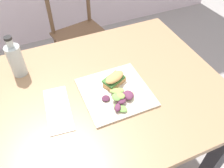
{
  "coord_description": "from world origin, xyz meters",
  "views": [
    {
      "loc": [
        -0.13,
        -0.54,
        1.53
      ],
      "look_at": [
        0.17,
        0.15,
        0.76
      ],
      "focal_mm": 37.69,
      "sensor_mm": 36.0,
      "label": 1
    }
  ],
  "objects_px": {
    "dining_table": "(90,110)",
    "sandwich_half_front": "(114,80)",
    "chair_wooden_far": "(80,34)",
    "bottle_cold_brew": "(17,61)",
    "fork_on_napkin": "(57,106)",
    "plate_lunch": "(116,92)"
  },
  "relations": [
    {
      "from": "chair_wooden_far",
      "to": "plate_lunch",
      "type": "xyz_separation_m",
      "value": [
        -0.11,
        -0.94,
        0.3
      ]
    },
    {
      "from": "sandwich_half_front",
      "to": "fork_on_napkin",
      "type": "xyz_separation_m",
      "value": [
        -0.28,
        -0.02,
        -0.03
      ]
    },
    {
      "from": "fork_on_napkin",
      "to": "bottle_cold_brew",
      "type": "bearing_deg",
      "value": 112.16
    },
    {
      "from": "chair_wooden_far",
      "to": "fork_on_napkin",
      "type": "height_order",
      "value": "chair_wooden_far"
    },
    {
      "from": "chair_wooden_far",
      "to": "sandwich_half_front",
      "type": "xyz_separation_m",
      "value": [
        -0.09,
        -0.89,
        0.33
      ]
    },
    {
      "from": "plate_lunch",
      "to": "bottle_cold_brew",
      "type": "relative_size",
      "value": 1.4
    },
    {
      "from": "dining_table",
      "to": "plate_lunch",
      "type": "height_order",
      "value": "plate_lunch"
    },
    {
      "from": "plate_lunch",
      "to": "sandwich_half_front",
      "type": "relative_size",
      "value": 2.52
    },
    {
      "from": "chair_wooden_far",
      "to": "plate_lunch",
      "type": "relative_size",
      "value": 2.94
    },
    {
      "from": "sandwich_half_front",
      "to": "fork_on_napkin",
      "type": "bearing_deg",
      "value": -176.34
    },
    {
      "from": "chair_wooden_far",
      "to": "fork_on_napkin",
      "type": "distance_m",
      "value": 1.03
    },
    {
      "from": "chair_wooden_far",
      "to": "sandwich_half_front",
      "type": "bearing_deg",
      "value": -95.86
    },
    {
      "from": "chair_wooden_far",
      "to": "plate_lunch",
      "type": "bearing_deg",
      "value": -96.45
    },
    {
      "from": "dining_table",
      "to": "fork_on_napkin",
      "type": "distance_m",
      "value": 0.2
    },
    {
      "from": "dining_table",
      "to": "bottle_cold_brew",
      "type": "distance_m",
      "value": 0.42
    },
    {
      "from": "chair_wooden_far",
      "to": "sandwich_half_front",
      "type": "height_order",
      "value": "chair_wooden_far"
    },
    {
      "from": "sandwich_half_front",
      "to": "plate_lunch",
      "type": "bearing_deg",
      "value": -107.62
    },
    {
      "from": "chair_wooden_far",
      "to": "bottle_cold_brew",
      "type": "distance_m",
      "value": 0.88
    },
    {
      "from": "dining_table",
      "to": "plate_lunch",
      "type": "relative_size",
      "value": 4.28
    },
    {
      "from": "dining_table",
      "to": "sandwich_half_front",
      "type": "xyz_separation_m",
      "value": [
        0.13,
        -0.0,
        0.16
      ]
    },
    {
      "from": "fork_on_napkin",
      "to": "chair_wooden_far",
      "type": "bearing_deg",
      "value": 68.01
    },
    {
      "from": "dining_table",
      "to": "sandwich_half_front",
      "type": "distance_m",
      "value": 0.21
    }
  ]
}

